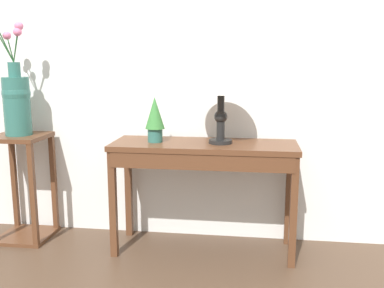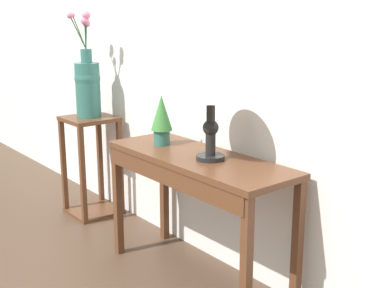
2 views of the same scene
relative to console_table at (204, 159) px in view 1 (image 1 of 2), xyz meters
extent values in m
cube|color=silver|center=(-0.04, 0.33, 0.75)|extent=(9.00, 0.10, 2.80)
cube|color=#56331E|center=(0.00, 0.02, 0.09)|extent=(1.22, 0.43, 0.03)
cube|color=#56331E|center=(0.00, -0.17, 0.02)|extent=(1.16, 0.03, 0.10)
cube|color=#56331E|center=(-0.58, -0.16, -0.29)|extent=(0.04, 0.04, 0.72)
cube|color=#56331E|center=(0.58, -0.16, -0.29)|extent=(0.04, 0.04, 0.72)
cube|color=#56331E|center=(-0.58, 0.21, -0.29)|extent=(0.04, 0.04, 0.72)
cube|color=#56331E|center=(0.58, 0.21, -0.29)|extent=(0.04, 0.04, 0.72)
cylinder|color=black|center=(0.11, 0.02, 0.12)|extent=(0.16, 0.16, 0.02)
cylinder|color=black|center=(0.11, 0.02, 0.21)|extent=(0.05, 0.05, 0.15)
sphere|color=black|center=(0.11, 0.02, 0.28)|extent=(0.09, 0.09, 0.09)
cylinder|color=black|center=(0.11, 0.02, 0.36)|extent=(0.05, 0.05, 0.15)
cone|color=white|center=(0.11, 0.02, 0.53)|extent=(0.36, 0.36, 0.19)
cylinder|color=#2D665B|center=(-0.33, 0.02, 0.15)|extent=(0.10, 0.10, 0.09)
cone|color=#387A38|center=(-0.33, 0.02, 0.30)|extent=(0.13, 0.13, 0.21)
cube|color=#56331E|center=(-1.32, 0.05, 0.11)|extent=(0.36, 0.36, 0.03)
cube|color=#56331E|center=(-1.32, 0.05, -0.63)|extent=(0.36, 0.36, 0.03)
cube|color=#56331E|center=(-1.16, -0.11, -0.26)|extent=(0.04, 0.03, 0.71)
cube|color=#56331E|center=(-1.48, 0.21, -0.26)|extent=(0.04, 0.04, 0.71)
cube|color=#56331E|center=(-1.16, 0.21, -0.26)|extent=(0.04, 0.04, 0.71)
cylinder|color=#2D665B|center=(-1.32, 0.05, 0.33)|extent=(0.18, 0.18, 0.40)
sphere|color=#2D665B|center=(-1.32, 0.05, 0.41)|extent=(0.19, 0.19, 0.19)
cylinder|color=#2D665B|center=(-1.32, 0.05, 0.58)|extent=(0.08, 0.08, 0.10)
cylinder|color=#235128|center=(-1.37, 0.03, 0.75)|extent=(0.11, 0.05, 0.24)
cylinder|color=#235128|center=(-1.35, 0.08, 0.72)|extent=(0.07, 0.06, 0.18)
sphere|color=pink|center=(-1.38, 0.10, 0.81)|extent=(0.06, 0.06, 0.06)
cylinder|color=#235128|center=(-1.34, 0.01, 0.75)|extent=(0.06, 0.10, 0.24)
cylinder|color=#235128|center=(-1.29, 0.04, 0.73)|extent=(0.07, 0.04, 0.20)
sphere|color=pink|center=(-1.26, 0.02, 0.83)|extent=(0.06, 0.06, 0.06)
cylinder|color=#235128|center=(-1.28, 0.04, 0.75)|extent=(0.08, 0.03, 0.24)
sphere|color=pink|center=(-1.25, 0.03, 0.87)|extent=(0.06, 0.06, 0.06)
camera|label=1|loc=(0.31, -2.80, 0.65)|focal=41.03mm
camera|label=2|loc=(2.09, -1.71, 0.85)|focal=47.50mm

